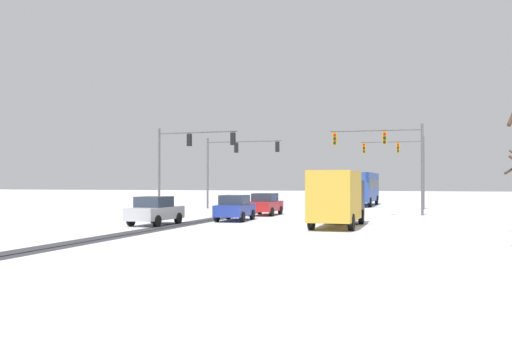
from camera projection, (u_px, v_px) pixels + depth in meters
name	position (u px, v px, depth m)	size (l,w,h in m)	color
wheel_track_left_lane	(157.00, 230.00, 28.90)	(0.73, 38.01, 0.01)	#38383D
wheel_track_right_lane	(144.00, 230.00, 29.11)	(1.00, 38.01, 0.01)	#38383D
sidewalk_kerb_right	(455.00, 241.00, 23.22)	(4.00, 38.01, 0.12)	white
traffic_signal_near_left	(186.00, 152.00, 42.72)	(6.48, 0.69, 6.50)	#56565B
traffic_signal_far_left	(233.00, 157.00, 52.27)	(7.19, 0.59, 6.50)	#56565B
traffic_signal_near_right	(389.00, 150.00, 40.51)	(6.47, 0.57, 6.50)	#56565B
traffic_signal_far_right	(401.00, 158.00, 51.97)	(5.62, 0.42, 6.50)	#56565B
car_red_lead	(265.00, 204.00, 42.17)	(1.85, 4.11, 1.62)	red
car_blue_second	(235.00, 208.00, 36.19)	(2.02, 4.19, 1.62)	#233899
car_silver_third	(155.00, 211.00, 32.64)	(1.96, 4.16, 1.62)	#B7BABF
bus_oncoming	(362.00, 186.00, 59.60)	(2.72, 11.01, 3.38)	#284793
box_truck_delivery	(338.00, 197.00, 31.27)	(2.33, 7.41, 3.02)	black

